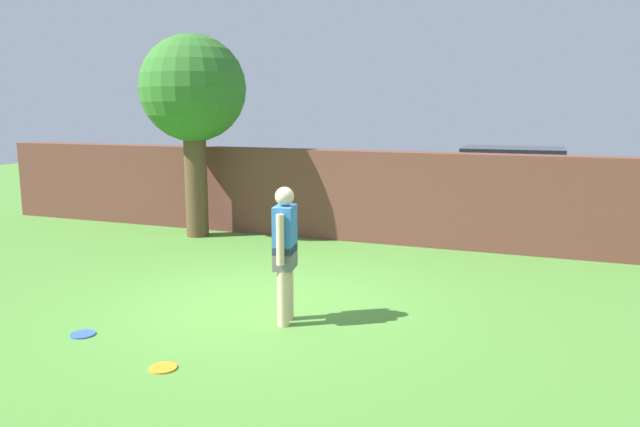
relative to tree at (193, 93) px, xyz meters
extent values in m
plane|color=#4C8433|center=(3.16, -3.35, -2.81)|extent=(40.00, 40.00, 0.00)
cube|color=brown|center=(1.66, 0.81, -1.95)|extent=(13.76, 0.50, 1.72)
cylinder|color=brown|center=(0.00, 0.00, -1.64)|extent=(0.44, 0.44, 2.33)
sphere|color=#337028|center=(0.00, 0.00, 0.09)|extent=(2.04, 2.04, 2.04)
cylinder|color=beige|center=(3.70, -4.02, -2.38)|extent=(0.14, 0.14, 0.85)
cylinder|color=beige|center=(3.66, -3.80, -2.38)|extent=(0.14, 0.14, 0.85)
cube|color=slate|center=(3.68, -3.91, -2.01)|extent=(0.28, 0.39, 0.28)
cube|color=#3372BF|center=(3.68, -3.91, -1.68)|extent=(0.28, 0.39, 0.55)
sphere|color=beige|center=(3.68, -3.91, -1.30)|extent=(0.22, 0.22, 0.22)
cylinder|color=beige|center=(3.72, -4.13, -1.76)|extent=(0.09, 0.09, 0.58)
cylinder|color=beige|center=(3.64, -3.69, -1.76)|extent=(0.09, 0.09, 0.58)
cube|color=#B7B7BC|center=(5.77, 2.89, -2.09)|extent=(4.23, 1.77, 0.80)
cube|color=#1E2328|center=(5.77, 2.89, -1.39)|extent=(2.02, 1.53, 0.60)
cylinder|color=black|center=(4.42, 2.02, -2.49)|extent=(0.64, 0.23, 0.64)
cylinder|color=black|center=(4.39, 3.72, -2.49)|extent=(0.64, 0.23, 0.64)
cylinder|color=black|center=(7.15, 2.07, -2.49)|extent=(0.64, 0.23, 0.64)
cylinder|color=black|center=(7.12, 3.77, -2.49)|extent=(0.64, 0.23, 0.64)
cylinder|color=orange|center=(3.09, -5.52, -2.80)|extent=(0.27, 0.27, 0.02)
cylinder|color=blue|center=(1.72, -5.10, -2.80)|extent=(0.27, 0.27, 0.02)
camera|label=1|loc=(6.49, -10.12, -0.32)|focal=33.75mm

